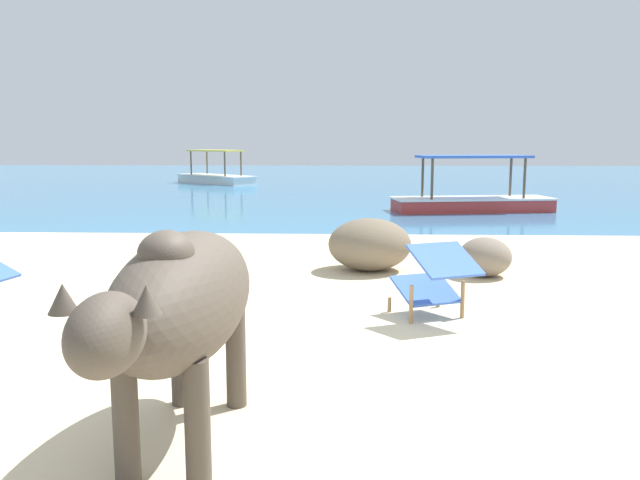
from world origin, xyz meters
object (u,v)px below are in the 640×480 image
cow (182,301)px  boat_white (216,176)px  deck_chair_far (435,277)px  boat_red (472,199)px

cow → boat_white: (-4.24, 21.70, -0.52)m
cow → boat_white: bearing=-167.5°
deck_chair_far → cow: bearing=123.7°
cow → deck_chair_far: cow is taller
boat_white → boat_red: size_ratio=0.92×
cow → boat_red: size_ratio=0.54×
cow → deck_chair_far: (1.62, 2.45, -0.38)m
deck_chair_far → boat_red: 9.61m
cow → boat_white: size_ratio=0.58×
deck_chair_far → boat_red: bearing=-35.7°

